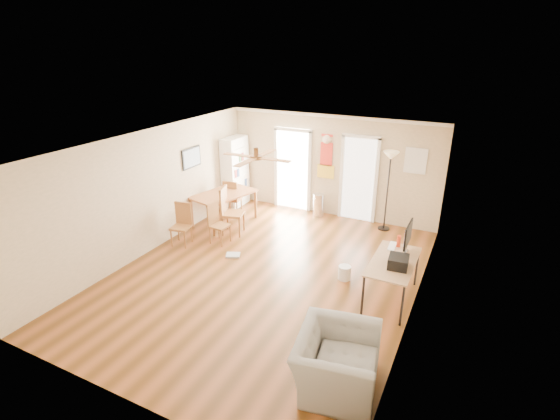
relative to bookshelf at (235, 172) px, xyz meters
The scene contains 30 objects.
floor 4.03m from the bookshelf, 49.53° to the right, with size 7.00×7.00×0.00m, color brown.
ceiling 4.25m from the bookshelf, 49.53° to the right, with size 5.50×7.00×0.00m, color silver, non-canonical shape.
wall_back 2.62m from the bookshelf, 11.64° to the left, with size 5.50×0.04×2.60m, color beige, non-canonical shape.
wall_front 6.97m from the bookshelf, 68.59° to the right, with size 5.50×0.04×2.60m, color beige, non-canonical shape.
wall_left 3.00m from the bookshelf, 94.03° to the right, with size 0.04×7.00×2.60m, color beige, non-canonical shape.
wall_right 6.08m from the bookshelf, 29.37° to the right, with size 0.04×7.00×2.60m, color beige, non-canonical shape.
crown_molding 4.23m from the bookshelf, 49.53° to the right, with size 5.50×7.00×0.08m, color white, non-canonical shape.
kitchen_doorway 1.58m from the bookshelf, 18.84° to the left, with size 0.90×0.10×2.10m, color white, non-canonical shape.
bathroom_doorway 3.33m from the bookshelf, ahead, with size 0.80×0.10×2.10m, color white, non-canonical shape.
wall_decal 2.54m from the bookshelf, 11.77° to the left, with size 0.46×0.03×1.10m, color red.
ac_grille 4.68m from the bookshelf, ahead, with size 0.50×0.04×0.60m, color white.
framed_poster 1.76m from the bookshelf, 96.69° to the right, with size 0.04×0.66×0.48m, color black.
ceiling_fan 4.40m from the bookshelf, 52.22° to the right, with size 1.24×1.24×0.20m, color #593819, non-canonical shape.
bookshelf is the anchor object (origin of this frame).
dining_table 1.36m from the bookshelf, 71.54° to the right, with size 0.92×1.53×0.77m, color #A65E35, non-canonical shape.
dining_chair_right_a 1.92m from the bookshelf, 60.01° to the right, with size 0.47×0.47×1.13m, color #A56035, non-canonical shape.
dining_chair_right_b 2.43m from the bookshelf, 66.74° to the right, with size 0.38×0.38×0.93m, color brown, non-canonical shape.
dining_chair_near 2.70m from the bookshelf, 85.27° to the right, with size 0.39×0.39×0.94m, color #995831, non-canonical shape.
dining_chair_far 0.82m from the bookshelf, 64.50° to the right, with size 0.38×0.38×0.93m, color #986331, non-canonical shape.
trash_can 2.45m from the bookshelf, ahead, with size 0.28×0.28×0.60m, color silver.
torchiere_lamp 4.09m from the bookshelf, ahead, with size 0.36×0.36×1.92m, color black, non-canonical shape.
computer_desk 5.62m from the bookshelf, 29.22° to the right, with size 0.71×1.43×0.77m, color tan, non-canonical shape.
imac 5.52m from the bookshelf, 24.77° to the right, with size 0.08×0.59×0.55m, color black, non-canonical shape.
keyboard 5.23m from the bookshelf, 24.91° to the right, with size 0.12×0.37×0.01m, color white.
printer 5.78m from the bookshelf, 30.29° to the right, with size 0.32×0.37×0.19m, color black.
orange_bottle 5.30m from the bookshelf, 24.04° to the right, with size 0.07×0.07×0.22m, color red.
wastebasket_a 4.72m from the bookshelf, 31.78° to the right, with size 0.24×0.24×0.28m, color white.
wastebasket_b 6.39m from the bookshelf, 40.81° to the right, with size 0.28×0.28×0.32m, color silver.
floor_cloth 3.17m from the bookshelf, 59.47° to the right, with size 0.29×0.23×0.04m, color #9C9D97.
armchair 6.92m from the bookshelf, 47.16° to the right, with size 1.17×1.02×0.76m, color gray.
Camera 1 is at (3.40, -6.24, 4.24)m, focal length 26.81 mm.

